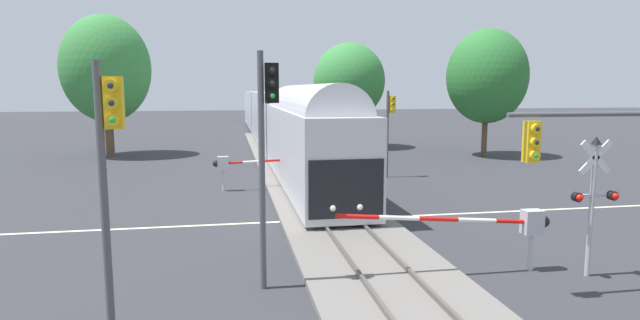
{
  "coord_description": "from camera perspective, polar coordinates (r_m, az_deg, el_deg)",
  "views": [
    {
      "loc": [
        -4.15,
        -19.93,
        5.25
      ],
      "look_at": [
        0.01,
        3.21,
        2.0
      ],
      "focal_mm": 28.92,
      "sensor_mm": 36.0,
      "label": 1
    }
  ],
  "objects": [
    {
      "name": "ground_plane",
      "position": [
        21.03,
        1.53,
        -6.59
      ],
      "size": [
        220.0,
        220.0,
        0.0
      ],
      "primitive_type": "plane",
      "color": "#333338"
    },
    {
      "name": "road_centre_stripe",
      "position": [
        21.02,
        1.53,
        -6.58
      ],
      "size": [
        44.0,
        0.2,
        0.01
      ],
      "color": "beige",
      "rests_on": "ground"
    },
    {
      "name": "railway_track",
      "position": [
        21.0,
        1.53,
        -6.34
      ],
      "size": [
        4.4,
        80.0,
        0.32
      ],
      "color": "slate",
      "rests_on": "ground"
    },
    {
      "name": "commuter_train",
      "position": [
        46.92,
        -5.11,
        4.76
      ],
      "size": [
        3.04,
        61.93,
        5.16
      ],
      "color": "silver",
      "rests_on": "railway_track"
    },
    {
      "name": "crossing_gate_near",
      "position": [
        15.75,
        20.07,
        -6.58
      ],
      "size": [
        6.34,
        0.4,
        1.95
      ],
      "color": "#B7B7BC",
      "rests_on": "ground"
    },
    {
      "name": "crossing_signal_mast",
      "position": [
        16.14,
        28.02,
        -3.15
      ],
      "size": [
        1.36,
        0.44,
        3.97
      ],
      "color": "#B2B2B7",
      "rests_on": "ground"
    },
    {
      "name": "crossing_gate_far",
      "position": [
        27.01,
        -9.39,
        -0.42
      ],
      "size": [
        5.67,
        0.4,
        1.8
      ],
      "color": "#B7B7BC",
      "rests_on": "ground"
    },
    {
      "name": "traffic_signal_median",
      "position": [
        13.19,
        -5.95,
        2.97
      ],
      "size": [
        0.53,
        0.38,
        6.2
      ],
      "color": "#4C4C51",
      "rests_on": "ground"
    },
    {
      "name": "traffic_signal_far_side",
      "position": [
        30.77,
        7.74,
        4.46
      ],
      "size": [
        0.53,
        0.38,
        5.16
      ],
      "color": "#4C4C51",
      "rests_on": "ground"
    },
    {
      "name": "traffic_signal_near_right",
      "position": [
        14.94,
        30.24,
        0.75
      ],
      "size": [
        4.86,
        0.38,
        4.88
      ],
      "color": "#4C4C51",
      "rests_on": "ground"
    },
    {
      "name": "traffic_signal_near_left",
      "position": [
        10.73,
        -22.34,
        -0.1
      ],
      "size": [
        0.53,
        0.38,
        5.79
      ],
      "color": "#4C4C51",
      "rests_on": "ground"
    },
    {
      "name": "pine_left_background",
      "position": [
        43.72,
        -22.61,
        9.3
      ],
      "size": [
        6.73,
        6.73,
        10.93
      ],
      "color": "brown",
      "rests_on": "ground"
    },
    {
      "name": "maple_right_background",
      "position": [
        42.21,
        17.99,
        8.8
      ],
      "size": [
        6.15,
        6.15,
        9.85
      ],
      "color": "brown",
      "rests_on": "ground"
    },
    {
      "name": "elm_centre_background",
      "position": [
        46.35,
        3.25,
        8.7
      ],
      "size": [
        6.35,
        6.35,
        9.32
      ],
      "color": "#4C3828",
      "rests_on": "ground"
    }
  ]
}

